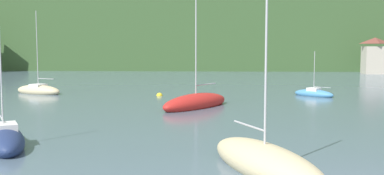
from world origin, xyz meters
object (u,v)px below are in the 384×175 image
(shore_building_westcentral, at_px, (375,56))
(sailboat_far_10, at_px, (196,103))
(sailboat_far_9, at_px, (314,94))
(mooring_buoy_near, at_px, (159,96))
(sailboat_far_5, at_px, (38,90))
(sailboat_mid_11, at_px, (3,140))
(sailboat_near_3, at_px, (264,163))

(shore_building_westcentral, height_order, sailboat_far_10, sailboat_far_10)
(shore_building_westcentral, relative_size, sailboat_far_9, 1.42)
(mooring_buoy_near, bearing_deg, sailboat_far_9, 2.29)
(sailboat_far_5, xyz_separation_m, sailboat_far_10, (16.37, -9.56, 0.04))
(sailboat_mid_11, bearing_deg, sailboat_near_3, 43.28)
(shore_building_westcentral, distance_m, sailboat_near_3, 68.49)
(shore_building_westcentral, bearing_deg, mooring_buoy_near, -131.37)
(sailboat_near_3, distance_m, sailboat_mid_11, 12.14)
(shore_building_westcentral, height_order, mooring_buoy_near, shore_building_westcentral)
(sailboat_near_3, bearing_deg, sailboat_mid_11, -131.34)
(sailboat_far_9, bearing_deg, mooring_buoy_near, 44.96)
(sailboat_near_3, relative_size, mooring_buoy_near, 13.26)
(sailboat_near_3, relative_size, sailboat_far_10, 0.86)
(sailboat_far_9, relative_size, mooring_buoy_near, 7.63)
(shore_building_westcentral, bearing_deg, sailboat_mid_11, -122.03)
(sailboat_far_9, bearing_deg, sailboat_far_5, 40.88)
(sailboat_far_9, relative_size, sailboat_mid_11, 0.76)
(shore_building_westcentral, xyz_separation_m, sailboat_far_9, (-18.43, -37.07, -2.87))
(shore_building_westcentral, bearing_deg, sailboat_far_10, -122.59)
(sailboat_near_3, relative_size, sailboat_mid_11, 1.32)
(sailboat_far_9, bearing_deg, sailboat_far_10, 81.46)
(shore_building_westcentral, relative_size, sailboat_far_5, 0.74)
(sailboat_far_5, height_order, mooring_buoy_near, sailboat_far_5)
(sailboat_near_3, bearing_deg, shore_building_westcentral, 132.67)
(sailboat_far_5, distance_m, sailboat_far_10, 18.96)
(sailboat_far_5, bearing_deg, sailboat_mid_11, 133.56)
(sailboat_far_5, distance_m, sailboat_far_9, 27.23)
(shore_building_westcentral, xyz_separation_m, sailboat_mid_11, (-37.52, -59.96, -2.77))
(sailboat_far_9, distance_m, sailboat_mid_11, 29.81)
(sailboat_near_3, bearing_deg, mooring_buoy_near, 170.75)
(sailboat_far_10, distance_m, sailboat_mid_11, 16.41)
(shore_building_westcentral, distance_m, sailboat_far_9, 41.50)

